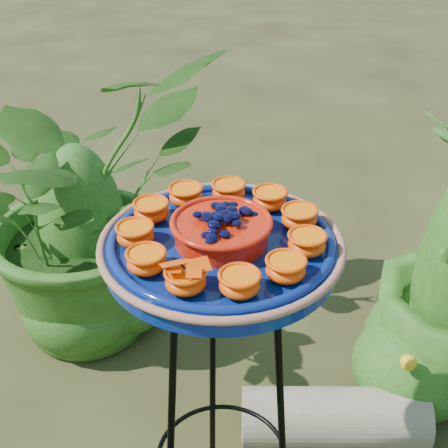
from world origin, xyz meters
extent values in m
torus|color=black|center=(-0.05, -0.02, 0.81)|extent=(0.29, 0.29, 0.01)
cylinder|color=black|center=(-0.09, 0.11, 0.41)|extent=(0.04, 0.08, 0.81)
cylinder|color=black|center=(0.08, -0.05, 0.41)|extent=(0.08, 0.03, 0.81)
cylinder|color=navy|center=(-0.05, -0.02, 0.84)|extent=(0.51, 0.51, 0.04)
torus|color=#935B42|center=(-0.05, -0.02, 0.86)|extent=(0.43, 0.43, 0.01)
torus|color=navy|center=(-0.05, -0.02, 0.86)|extent=(0.40, 0.40, 0.02)
cylinder|color=#B61906|center=(-0.05, -0.02, 0.88)|extent=(0.20, 0.20, 0.04)
torus|color=#B61906|center=(-0.05, -0.02, 0.90)|extent=(0.18, 0.18, 0.01)
ellipsoid|color=black|center=(-0.05, -0.02, 0.90)|extent=(0.14, 0.14, 0.03)
ellipsoid|color=#ED5402|center=(0.08, 0.04, 0.87)|extent=(0.06, 0.06, 0.03)
cylinder|color=#FD6905|center=(0.08, 0.04, 0.89)|extent=(0.06, 0.06, 0.01)
ellipsoid|color=#ED5402|center=(0.03, 0.11, 0.87)|extent=(0.06, 0.06, 0.03)
cylinder|color=#FD6905|center=(0.03, 0.11, 0.89)|extent=(0.06, 0.06, 0.01)
ellipsoid|color=#ED5402|center=(-0.05, 0.13, 0.87)|extent=(0.06, 0.06, 0.03)
cylinder|color=#FD6905|center=(-0.05, 0.13, 0.89)|extent=(0.06, 0.06, 0.01)
ellipsoid|color=#ED5402|center=(-0.13, 0.10, 0.87)|extent=(0.06, 0.06, 0.03)
cylinder|color=#FD6905|center=(-0.13, 0.10, 0.89)|extent=(0.06, 0.06, 0.01)
ellipsoid|color=#ED5402|center=(-0.19, 0.04, 0.87)|extent=(0.06, 0.06, 0.03)
cylinder|color=#FD6905|center=(-0.19, 0.04, 0.89)|extent=(0.06, 0.06, 0.01)
ellipsoid|color=#ED5402|center=(-0.20, -0.04, 0.87)|extent=(0.06, 0.06, 0.03)
cylinder|color=#FD6905|center=(-0.20, -0.04, 0.89)|extent=(0.06, 0.06, 0.01)
ellipsoid|color=#ED5402|center=(-0.16, -0.12, 0.87)|extent=(0.06, 0.06, 0.03)
cylinder|color=#FD6905|center=(-0.16, -0.12, 0.89)|extent=(0.06, 0.06, 0.01)
ellipsoid|color=#ED5402|center=(-0.09, -0.16, 0.87)|extent=(0.06, 0.06, 0.03)
cylinder|color=#FD6905|center=(-0.09, -0.16, 0.89)|extent=(0.06, 0.06, 0.01)
ellipsoid|color=#ED5402|center=(-0.01, -0.16, 0.87)|extent=(0.06, 0.06, 0.03)
cylinder|color=#FD6905|center=(-0.01, -0.16, 0.89)|extent=(0.06, 0.06, 0.01)
ellipsoid|color=#ED5402|center=(0.06, -0.12, 0.87)|extent=(0.06, 0.06, 0.03)
cylinder|color=#FD6905|center=(0.06, -0.12, 0.89)|extent=(0.06, 0.06, 0.01)
ellipsoid|color=#ED5402|center=(0.10, -0.04, 0.87)|extent=(0.06, 0.06, 0.03)
cylinder|color=#FD6905|center=(0.10, -0.04, 0.89)|extent=(0.06, 0.06, 0.01)
cylinder|color=black|center=(-0.09, -0.16, 0.90)|extent=(0.02, 0.02, 0.00)
cube|color=#FF5305|center=(-0.11, -0.16, 0.90)|extent=(0.04, 0.04, 0.01)
cube|color=#FF5305|center=(-0.07, -0.16, 0.90)|extent=(0.04, 0.04, 0.01)
cylinder|color=gray|center=(0.23, 0.29, 0.09)|extent=(0.53, 0.22, 0.17)
imported|color=#234612|center=(-0.59, 0.74, 0.48)|extent=(1.11, 1.14, 0.96)
camera|label=1|loc=(0.05, -0.93, 1.46)|focal=50.00mm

